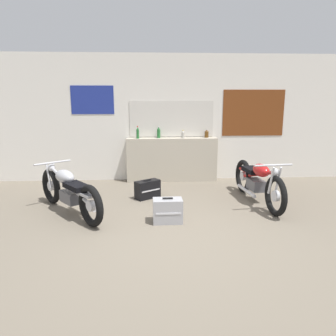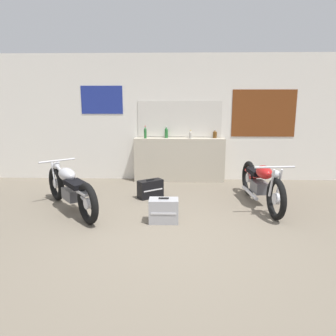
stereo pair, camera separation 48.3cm
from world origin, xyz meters
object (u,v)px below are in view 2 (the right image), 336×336
at_px(hard_case_black, 150,189).
at_px(hard_case_silver, 164,211).
at_px(bottle_right_center, 215,134).
at_px(motorcycle_silver, 70,188).
at_px(motorcycle_red, 261,183).
at_px(bottle_leftmost, 145,133).
at_px(bottle_left_center, 166,133).
at_px(bottle_center, 191,135).

xyz_separation_m(hard_case_black, hard_case_silver, (0.31, -1.24, 0.01)).
bearing_deg(bottle_right_center, motorcycle_silver, -140.95).
bearing_deg(motorcycle_red, hard_case_black, 169.26).
bearing_deg(motorcycle_silver, motorcycle_red, 6.91).
distance_m(bottle_leftmost, hard_case_silver, 2.70).
bearing_deg(bottle_leftmost, motorcycle_red, -36.62).
distance_m(bottle_left_center, bottle_right_center, 1.08).
height_order(bottle_leftmost, hard_case_black, bottle_leftmost).
bearing_deg(bottle_right_center, bottle_left_center, -179.53).
bearing_deg(bottle_left_center, bottle_leftmost, -169.51).
distance_m(motorcycle_silver, hard_case_black, 1.49).
distance_m(motorcycle_red, hard_case_black, 2.02).
distance_m(bottle_leftmost, bottle_center, 1.00).
relative_size(bottle_center, bottle_right_center, 0.96).
xyz_separation_m(bottle_left_center, motorcycle_red, (1.72, -1.70, -0.69)).
distance_m(bottle_right_center, motorcycle_red, 1.94).
bearing_deg(bottle_left_center, motorcycle_silver, -125.90).
xyz_separation_m(bottle_left_center, bottle_center, (0.54, -0.08, -0.04)).
relative_size(bottle_leftmost, bottle_right_center, 1.45).
relative_size(bottle_center, hard_case_black, 0.36).
xyz_separation_m(motorcycle_silver, hard_case_black, (1.26, 0.77, -0.22)).
bearing_deg(hard_case_silver, motorcycle_silver, 163.33).
bearing_deg(bottle_center, motorcycle_red, -53.92).
height_order(bottle_left_center, bottle_center, bottle_left_center).
bearing_deg(hard_case_silver, motorcycle_red, 27.47).
bearing_deg(bottle_center, bottle_leftmost, -179.89).
xyz_separation_m(motorcycle_red, hard_case_black, (-1.97, 0.37, -0.23)).
height_order(bottle_leftmost, motorcycle_red, bottle_leftmost).
distance_m(bottle_leftmost, hard_case_black, 1.57).
relative_size(bottle_right_center, hard_case_black, 0.38).
xyz_separation_m(bottle_right_center, hard_case_silver, (-1.02, -2.58, -0.88)).
height_order(bottle_center, hard_case_black, bottle_center).
height_order(bottle_center, motorcycle_red, bottle_center).
relative_size(motorcycle_silver, hard_case_black, 3.36).
distance_m(bottle_right_center, hard_case_silver, 2.91).
bearing_deg(hard_case_silver, bottle_center, 79.08).
relative_size(bottle_leftmost, bottle_left_center, 1.05).
bearing_deg(bottle_leftmost, hard_case_black, -80.48).
bearing_deg(hard_case_silver, bottle_leftmost, 101.78).
distance_m(bottle_center, bottle_right_center, 0.55).
relative_size(bottle_right_center, motorcycle_red, 0.09).
relative_size(hard_case_black, hard_case_silver, 1.13).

